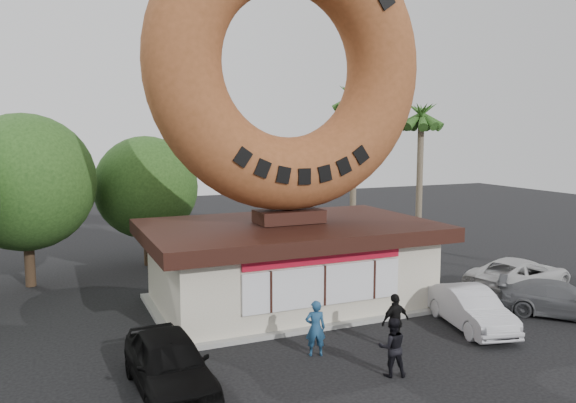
# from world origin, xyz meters

# --- Properties ---
(ground) EXTENTS (90.00, 90.00, 0.00)m
(ground) POSITION_xyz_m (0.00, 0.00, 0.00)
(ground) COLOR black
(ground) RESTS_ON ground
(donut_shop) EXTENTS (11.20, 7.20, 3.80)m
(donut_shop) POSITION_xyz_m (0.00, 5.98, 1.77)
(donut_shop) COLOR beige
(donut_shop) RESTS_ON ground
(giant_donut) EXTENTS (11.05, 2.82, 11.05)m
(giant_donut) POSITION_xyz_m (0.00, 6.00, 9.33)
(giant_donut) COLOR #97512C
(giant_donut) RESTS_ON donut_shop
(tree_west) EXTENTS (6.00, 6.00, 7.65)m
(tree_west) POSITION_xyz_m (-9.50, 13.00, 4.64)
(tree_west) COLOR #473321
(tree_west) RESTS_ON ground
(tree_mid) EXTENTS (5.20, 5.20, 6.63)m
(tree_mid) POSITION_xyz_m (-4.00, 15.00, 4.02)
(tree_mid) COLOR #473321
(tree_mid) RESTS_ON ground
(palm_near) EXTENTS (2.60, 2.60, 9.75)m
(palm_near) POSITION_xyz_m (7.50, 14.00, 8.41)
(palm_near) COLOR #726651
(palm_near) RESTS_ON ground
(palm_far) EXTENTS (2.60, 2.60, 8.75)m
(palm_far) POSITION_xyz_m (11.00, 12.50, 7.48)
(palm_far) COLOR #726651
(palm_far) RESTS_ON ground
(street_lamp) EXTENTS (2.11, 0.20, 8.00)m
(street_lamp) POSITION_xyz_m (-1.86, 16.00, 4.48)
(street_lamp) COLOR #59595E
(street_lamp) RESTS_ON ground
(person_left) EXTENTS (0.72, 0.58, 1.73)m
(person_left) POSITION_xyz_m (-1.32, 0.94, 0.87)
(person_left) COLOR navy
(person_left) RESTS_ON ground
(person_center) EXTENTS (0.98, 0.87, 1.68)m
(person_center) POSITION_xyz_m (0.02, -1.20, 0.84)
(person_center) COLOR black
(person_center) RESTS_ON ground
(person_right) EXTENTS (1.09, 0.55, 1.78)m
(person_right) POSITION_xyz_m (1.24, 0.44, 0.89)
(person_right) COLOR black
(person_right) RESTS_ON ground
(car_black) EXTENTS (2.00, 4.64, 1.56)m
(car_black) POSITION_xyz_m (-5.92, 0.32, 0.78)
(car_black) COLOR black
(car_black) RESTS_ON ground
(car_silver) EXTENTS (2.34, 4.44, 1.39)m
(car_silver) POSITION_xyz_m (4.76, 1.02, 0.70)
(car_silver) COLOR #B3B3B8
(car_silver) RESTS_ON ground
(car_grey) EXTENTS (4.28, 4.44, 1.27)m
(car_grey) POSITION_xyz_m (8.69, 0.65, 0.64)
(car_grey) COLOR #5C5D61
(car_grey) RESTS_ON ground
(car_white) EXTENTS (5.70, 3.61, 1.47)m
(car_white) POSITION_xyz_m (9.78, 3.68, 0.73)
(car_white) COLOR beige
(car_white) RESTS_ON ground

